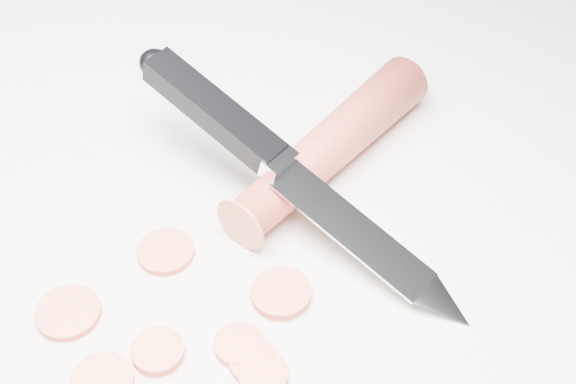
# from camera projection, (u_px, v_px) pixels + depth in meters

# --- Properties ---
(ground) EXTENTS (2.40, 2.40, 0.00)m
(ground) POSITION_uv_depth(u_px,v_px,m) (228.00, 261.00, 0.53)
(ground) COLOR silver
(ground) RESTS_ON ground
(carrot) EXTENTS (0.12, 0.19, 0.04)m
(carrot) POSITION_uv_depth(u_px,v_px,m) (331.00, 146.00, 0.58)
(carrot) COLOR #B83527
(carrot) RESTS_ON ground
(carrot_slice_0) EXTENTS (0.04, 0.04, 0.01)m
(carrot_slice_0) POSITION_uv_depth(u_px,v_px,m) (102.00, 381.00, 0.47)
(carrot_slice_0) COLOR #D96744
(carrot_slice_0) RESTS_ON ground
(carrot_slice_1) EXTENTS (0.03, 0.03, 0.01)m
(carrot_slice_1) POSITION_uv_depth(u_px,v_px,m) (158.00, 351.00, 0.48)
(carrot_slice_1) COLOR #D96744
(carrot_slice_1) RESTS_ON ground
(carrot_slice_2) EXTENTS (0.03, 0.03, 0.01)m
(carrot_slice_2) POSITION_uv_depth(u_px,v_px,m) (239.00, 345.00, 0.48)
(carrot_slice_2) COLOR #D96744
(carrot_slice_2) RESTS_ON ground
(carrot_slice_3) EXTENTS (0.03, 0.03, 0.01)m
(carrot_slice_3) POSITION_uv_depth(u_px,v_px,m) (263.00, 375.00, 0.47)
(carrot_slice_3) COLOR #D96744
(carrot_slice_3) RESTS_ON ground
(carrot_slice_4) EXTENTS (0.03, 0.03, 0.01)m
(carrot_slice_4) POSITION_uv_depth(u_px,v_px,m) (254.00, 361.00, 0.48)
(carrot_slice_4) COLOR #D96744
(carrot_slice_4) RESTS_ON ground
(carrot_slice_5) EXTENTS (0.04, 0.04, 0.01)m
(carrot_slice_5) POSITION_uv_depth(u_px,v_px,m) (68.00, 313.00, 0.50)
(carrot_slice_5) COLOR #D96744
(carrot_slice_5) RESTS_ON ground
(carrot_slice_7) EXTENTS (0.04, 0.04, 0.01)m
(carrot_slice_7) POSITION_uv_depth(u_px,v_px,m) (166.00, 252.00, 0.54)
(carrot_slice_7) COLOR #D96744
(carrot_slice_7) RESTS_ON ground
(carrot_slice_8) EXTENTS (0.04, 0.04, 0.01)m
(carrot_slice_8) POSITION_uv_depth(u_px,v_px,m) (281.00, 293.00, 0.51)
(carrot_slice_8) COLOR #D96744
(carrot_slice_8) RESTS_ON ground
(kitchen_knife) EXTENTS (0.27, 0.15, 0.08)m
(kitchen_knife) POSITION_uv_depth(u_px,v_px,m) (297.00, 175.00, 0.53)
(kitchen_knife) COLOR silver
(kitchen_knife) RESTS_ON ground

